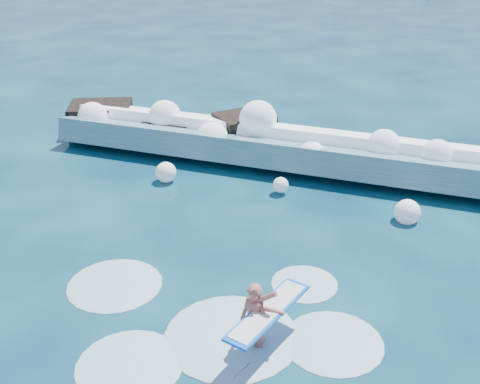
# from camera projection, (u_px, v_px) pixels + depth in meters

# --- Properties ---
(ground) EXTENTS (200.00, 200.00, 0.00)m
(ground) POSITION_uv_depth(u_px,v_px,m) (157.00, 260.00, 15.00)
(ground) COLOR #082340
(ground) RESTS_ON ground
(breaking_wave) EXTENTS (16.43, 2.63, 1.42)m
(breaking_wave) POSITION_uv_depth(u_px,v_px,m) (290.00, 150.00, 20.25)
(breaking_wave) COLOR teal
(breaking_wave) RESTS_ON ground
(rock_cluster) EXTENTS (8.32, 3.22, 1.34)m
(rock_cluster) POSITION_uv_depth(u_px,v_px,m) (163.00, 128.00, 22.39)
(rock_cluster) COLOR black
(rock_cluster) RESTS_ON ground
(surfer_with_board) EXTENTS (1.22, 2.92, 1.74)m
(surfer_with_board) POSITION_uv_depth(u_px,v_px,m) (257.00, 320.00, 11.83)
(surfer_with_board) COLOR #A95C4F
(surfer_with_board) RESTS_ON ground
(wave_spray) EXTENTS (15.22, 4.34, 2.03)m
(wave_spray) POSITION_uv_depth(u_px,v_px,m) (279.00, 139.00, 20.05)
(wave_spray) COLOR white
(wave_spray) RESTS_ON ground
(surf_foam) EXTENTS (8.86, 5.63, 0.14)m
(surf_foam) POSITION_uv_depth(u_px,v_px,m) (221.00, 332.00, 12.51)
(surf_foam) COLOR silver
(surf_foam) RESTS_ON ground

